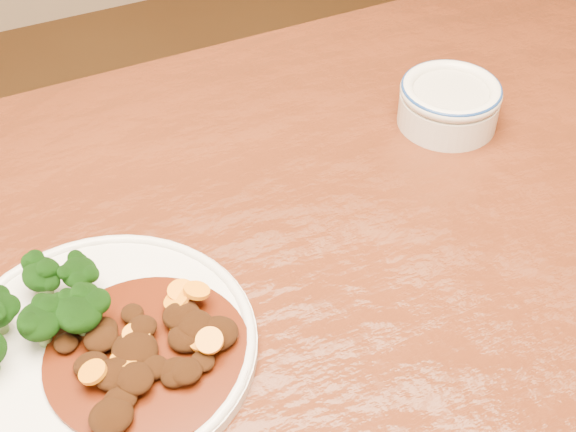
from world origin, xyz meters
name	(u,v)px	position (x,y,z in m)	size (l,w,h in m)	color
dining_table	(267,360)	(0.00, 0.00, 0.67)	(1.51, 0.91, 0.75)	#53210E
dinner_plate	(104,346)	(-0.15, 0.01, 0.76)	(0.27, 0.27, 0.02)	white
broccoli_florets	(44,309)	(-0.19, 0.05, 0.79)	(0.13, 0.10, 0.05)	#648746
mince_stew	(152,352)	(-0.11, -0.02, 0.77)	(0.18, 0.18, 0.03)	#491707
dip_bowl	(449,102)	(0.31, 0.17, 0.78)	(0.12, 0.12, 0.05)	silver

